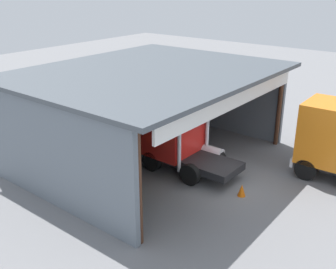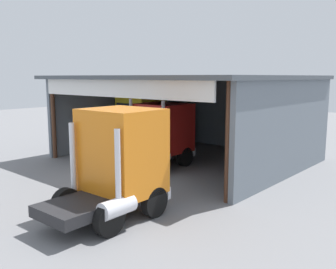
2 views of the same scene
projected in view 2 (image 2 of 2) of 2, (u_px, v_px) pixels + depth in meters
ground_plane at (120, 176)px, 17.79m from camera, size 80.00×80.00×0.00m
workshop_shed at (194, 101)px, 21.57m from camera, size 12.92×10.72×4.80m
truck_yellow_yard_outside at (145, 121)px, 24.17m from camera, size 2.81×5.22×3.71m
truck_red_left_bay at (160, 133)px, 19.63m from camera, size 2.76×4.93×3.59m
truck_orange_center_right_bay at (118, 161)px, 12.50m from camera, size 2.71×4.29×3.67m
oil_drum at (286, 152)px, 21.18m from camera, size 0.58×0.58×0.88m
tool_cart at (250, 146)px, 22.92m from camera, size 0.90×0.60×1.00m
traffic_cone at (93, 173)px, 17.30m from camera, size 0.36×0.36×0.56m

